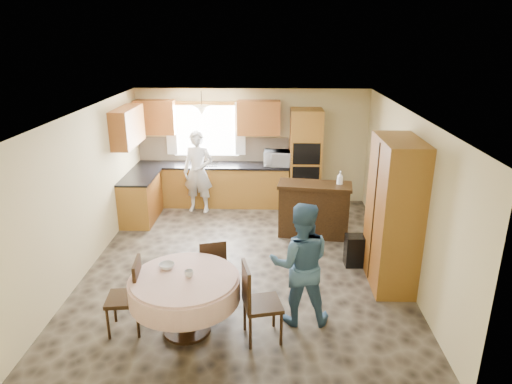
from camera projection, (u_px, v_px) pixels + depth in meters
The scene contains 36 objects.
floor at pixel (245, 262), 7.58m from camera, with size 5.00×6.00×0.01m, color brown.
ceiling at pixel (244, 112), 6.75m from camera, with size 5.00×6.00×0.01m, color white.
wall_back at pixel (252, 146), 9.99m from camera, with size 5.00×0.02×2.50m, color #CAB981.
wall_front at pixel (226, 296), 4.33m from camera, with size 5.00×0.02×2.50m, color #CAB981.
wall_left at pixel (87, 190), 7.24m from camera, with size 0.02×6.00×2.50m, color #CAB981.
wall_right at pixel (405, 193), 7.09m from camera, with size 0.02×6.00×2.50m, color #CAB981.
window at pixel (206, 130), 9.89m from camera, with size 1.40×0.03×1.10m, color white.
curtain_left at pixel (171, 128), 9.84m from camera, with size 0.22×0.02×1.15m, color white.
curtain_right at pixel (240, 129), 9.80m from camera, with size 0.22×0.02×1.15m, color white.
base_cab_back at pixel (213, 185), 10.00m from camera, with size 3.30×0.60×0.88m, color #B68430.
counter_back at pixel (212, 165), 9.85m from camera, with size 3.30×0.64×0.04m, color black.
base_cab_left at pixel (141, 199), 9.19m from camera, with size 0.60×1.20×0.88m, color #B68430.
counter_left at pixel (139, 177), 9.04m from camera, with size 0.64×1.20×0.04m, color black.
backsplash at pixel (213, 149), 10.03m from camera, with size 3.30×0.02×0.55m, color #C4AC8A.
wall_cab_left at pixel (155, 117), 9.68m from camera, with size 0.85×0.33×0.72m, color #A9662A.
wall_cab_right at pixel (259, 118), 9.61m from camera, with size 0.90×0.33×0.72m, color #A9662A.
wall_cab_side at pixel (127, 127), 8.71m from camera, with size 0.33×1.20×0.72m, color #A9662A.
oven_tower at pixel (305, 159), 9.73m from camera, with size 0.66×0.62×2.12m, color #B68430.
oven_upper at pixel (307, 154), 9.37m from camera, with size 0.56×0.01×0.45m, color black.
oven_lower at pixel (306, 177), 9.53m from camera, with size 0.56×0.01×0.45m, color black.
pendant at pixel (202, 110), 9.26m from camera, with size 0.36×0.36×0.18m, color beige.
sideboard at pixel (314, 211), 8.47m from camera, with size 1.33×0.55×0.95m, color #35200E.
space_heater at pixel (357, 251), 7.42m from camera, with size 0.38×0.26×0.52m, color black.
cupboard at pixel (394, 214), 6.65m from camera, with size 0.58×1.17×2.23m, color #B68430.
dining_table at pixel (185, 289), 5.65m from camera, with size 1.37×1.37×0.78m.
chair_left at pixel (130, 292), 5.71m from camera, with size 0.47×0.47×0.98m.
chair_back at pixel (212, 265), 6.46m from camera, with size 0.49×0.49×0.91m.
chair_right at pixel (256, 299), 5.53m from camera, with size 0.53×0.53×1.02m.
framed_picture at pixel (395, 167), 7.53m from camera, with size 0.06×0.61×0.51m.
microwave at pixel (278, 158), 9.70m from camera, with size 0.58×0.39×0.32m, color silver.
person_sink at pixel (198, 172), 9.49m from camera, with size 0.63×0.42×1.73m, color silver.
person_dining at pixel (300, 264), 5.81m from camera, with size 0.81×0.63×1.66m, color #3A5E7F.
bowl_sideboard at pixel (304, 185), 8.31m from camera, with size 0.21×0.21×0.05m, color #B2B2B2.
bottle_sideboard at pixel (340, 179), 8.25m from camera, with size 0.12×0.12×0.31m, color silver.
cup_table at pixel (189, 274), 5.58m from camera, with size 0.11×0.11×0.09m, color #B2B2B2.
bowl_table at pixel (167, 266), 5.78m from camera, with size 0.20×0.20×0.06m, color #B2B2B2.
Camera 1 is at (0.40, -6.75, 3.62)m, focal length 32.00 mm.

